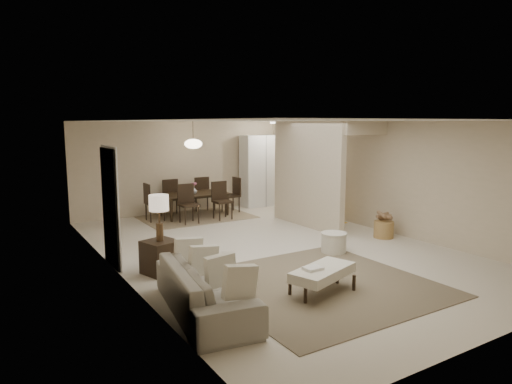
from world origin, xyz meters
TOP-DOWN VIEW (x-y plane):
  - floor at (0.00, 0.00)m, footprint 9.00×9.00m
  - ceiling at (0.00, 0.00)m, footprint 9.00×9.00m
  - back_wall at (0.00, 4.50)m, footprint 6.00×0.00m
  - left_wall at (-3.00, 0.00)m, footprint 0.00×9.00m
  - right_wall at (3.00, 0.00)m, footprint 0.00×9.00m
  - partition at (1.80, 1.25)m, footprint 0.15×2.50m
  - doorway at (-2.97, 0.60)m, footprint 0.04×0.90m
  - pantry_cabinet at (2.35, 4.15)m, footprint 1.20×0.55m
  - flush_light at (2.30, 3.20)m, footprint 0.44×0.44m
  - living_rug at (-0.51, -2.05)m, footprint 3.20×3.20m
  - sofa at (-2.45, -2.05)m, footprint 2.28×1.17m
  - ottoman_bench at (-0.71, -2.35)m, footprint 1.18×0.82m
  - side_table at (-2.40, -0.25)m, footprint 0.63×0.63m
  - table_lamp at (-2.40, -0.25)m, footprint 0.32×0.32m
  - round_pouf at (0.84, -0.83)m, footprint 0.49×0.49m
  - wicker_basket at (2.53, -0.52)m, footprint 0.50×0.50m
  - dining_rug at (-0.02, 3.70)m, footprint 2.80×2.10m
  - dining_table at (-0.02, 3.70)m, footprint 1.76×0.99m
  - dining_chairs at (-0.02, 3.70)m, footprint 2.60×1.88m
  - vase at (-0.02, 3.70)m, footprint 0.17×0.17m
  - yellow_mat at (2.37, 1.23)m, footprint 1.02×0.67m
  - pendant_light at (-0.02, 3.70)m, footprint 0.46×0.46m

SIDE VIEW (x-z plane):
  - floor at x=0.00m, z-range 0.00..0.00m
  - living_rug at x=-0.51m, z-range 0.00..0.01m
  - dining_rug at x=-0.02m, z-range 0.00..0.01m
  - yellow_mat at x=2.37m, z-range 0.00..0.01m
  - wicker_basket at x=2.53m, z-range 0.00..0.36m
  - round_pouf at x=0.84m, z-range 0.00..0.38m
  - side_table at x=-2.40m, z-range 0.00..0.55m
  - dining_table at x=-0.02m, z-range 0.00..0.62m
  - ottoman_bench at x=-0.71m, z-range 0.12..0.50m
  - sofa at x=-2.45m, z-range 0.00..0.63m
  - dining_chairs at x=-0.02m, z-range 0.00..0.97m
  - vase at x=-0.02m, z-range 0.62..0.78m
  - doorway at x=-2.97m, z-range 0.00..2.04m
  - pantry_cabinet at x=2.35m, z-range 0.00..2.10m
  - table_lamp at x=-2.40m, z-range 0.73..1.49m
  - back_wall at x=0.00m, z-range -1.75..4.25m
  - left_wall at x=-3.00m, z-range -3.25..5.75m
  - right_wall at x=3.00m, z-range -3.25..5.75m
  - partition at x=1.80m, z-range 0.00..2.50m
  - pendant_light at x=-0.02m, z-range 1.57..2.27m
  - flush_light at x=2.30m, z-range 2.44..2.48m
  - ceiling at x=0.00m, z-range 2.50..2.50m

